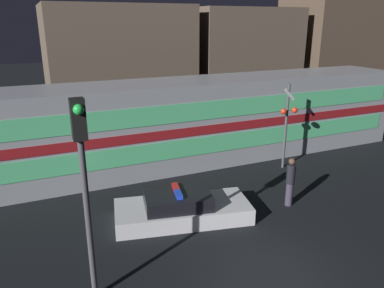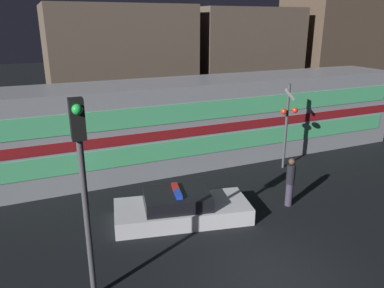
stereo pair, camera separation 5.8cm
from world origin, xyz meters
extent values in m
plane|color=black|center=(0.00, 0.00, 0.00)|extent=(120.00, 120.00, 0.00)
cube|color=#999EA5|center=(1.98, 8.82, 1.97)|extent=(21.64, 2.99, 3.93)
cube|color=maroon|center=(1.98, 7.31, 1.97)|extent=(21.21, 0.03, 0.39)
cube|color=#59D88C|center=(1.98, 7.31, 1.26)|extent=(20.56, 0.02, 0.79)
cube|color=#59D88C|center=(1.98, 7.31, 2.83)|extent=(20.56, 0.02, 0.79)
cube|color=silver|center=(-0.95, 3.79, 0.28)|extent=(4.85, 2.76, 0.56)
cube|color=black|center=(-1.13, 3.83, 0.79)|extent=(2.48, 2.06, 0.46)
cube|color=blue|center=(-1.19, 3.55, 1.08)|extent=(0.31, 0.59, 0.12)
cube|color=red|center=(-1.07, 4.10, 1.08)|extent=(0.31, 0.59, 0.12)
cylinder|color=#3F384C|center=(3.03, 3.16, 0.44)|extent=(0.26, 0.26, 0.87)
cylinder|color=black|center=(3.03, 3.16, 1.24)|extent=(0.31, 0.31, 0.73)
sphere|color=brown|center=(3.03, 3.16, 1.72)|extent=(0.24, 0.24, 0.24)
cylinder|color=#4C4C51|center=(5.15, 6.33, 1.95)|extent=(0.12, 0.12, 3.90)
sphere|color=red|center=(4.86, 6.19, 2.73)|extent=(0.27, 0.27, 0.27)
sphere|color=red|center=(5.45, 6.19, 2.73)|extent=(0.27, 0.27, 0.27)
cube|color=white|center=(5.15, 6.25, 3.43)|extent=(0.58, 0.03, 0.58)
cylinder|color=#4C4C51|center=(-4.39, 1.15, 2.04)|extent=(0.14, 0.14, 4.08)
cube|color=black|center=(-4.39, 1.15, 4.53)|extent=(0.30, 0.30, 0.90)
sphere|color=green|center=(-4.39, 0.96, 4.78)|extent=(0.23, 0.23, 0.23)
cube|color=brown|center=(0.28, 17.76, 3.73)|extent=(8.76, 6.39, 7.45)
cube|color=brown|center=(9.31, 18.22, 3.69)|extent=(7.63, 6.69, 7.38)
cube|color=brown|center=(19.34, 17.06, 4.52)|extent=(10.60, 5.29, 9.05)
camera|label=1|loc=(-5.29, -6.80, 6.50)|focal=35.00mm
camera|label=2|loc=(-5.24, -6.82, 6.50)|focal=35.00mm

